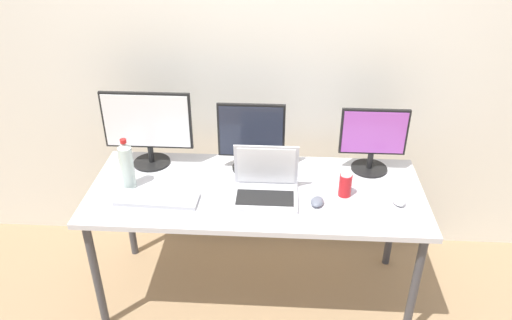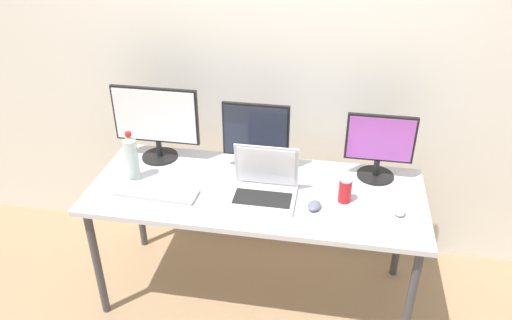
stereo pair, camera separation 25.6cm
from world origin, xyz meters
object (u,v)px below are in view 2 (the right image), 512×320
Objects in this scene: monitor_left at (156,121)px; soda_can_near_keyboard at (345,191)px; mouse_by_laptop at (314,206)px; water_bottle at (131,158)px; work_desk at (256,199)px; keyboard_main at (157,193)px; monitor_right at (379,146)px; monitor_center at (256,137)px; laptop_silver at (264,186)px; mouse_by_keyboard at (399,210)px.

monitor_left reaches higher than soda_can_near_keyboard.
water_bottle reaches higher than mouse_by_laptop.
monitor_left reaches higher than work_desk.
keyboard_main reaches higher than work_desk.
water_bottle is at bearing -169.14° from monitor_right.
monitor_center is at bearing 150.94° from mouse_by_laptop.
monitor_center is 0.61m from keyboard_main.
work_desk is at bearing -79.54° from monitor_center.
monitor_right is at bearing 63.14° from mouse_by_laptop.
monitor_right is 0.66m from laptop_silver.
laptop_silver is at bearing -23.02° from monitor_left.
soda_can_near_keyboard is (0.96, 0.11, 0.05)m from keyboard_main.
water_bottle is (-1.00, 0.11, 0.12)m from mouse_by_laptop.
monitor_right is at bearing 58.38° from soda_can_near_keyboard.
work_desk is 0.52m from keyboard_main.
monitor_right is at bearing 20.89° from work_desk.
monitor_left is at bearing 109.91° from keyboard_main.
monitor_left is at bearing -179.70° from monitor_right.
monitor_right is 0.39m from mouse_by_keyboard.
monitor_left is 1.33× the size of monitor_right.
monitor_left is at bearing 156.98° from laptop_silver.
monitor_right is (1.25, 0.01, -0.05)m from monitor_left.
monitor_left is 5.52× the size of mouse_by_laptop.
monitor_right reaches higher than soda_can_near_keyboard.
water_bottle reaches higher than work_desk.
keyboard_main is 4.72× the size of mouse_by_laptop.
laptop_silver is at bearing -176.64° from soda_can_near_keyboard.
monitor_right is at bearing 20.90° from keyboard_main.
keyboard_main is at bearing 172.18° from mouse_by_keyboard.
monitor_right is 1.21m from keyboard_main.
monitor_center is at bearing -2.28° from monitor_left.
mouse_by_laptop is at bearing -20.75° from monitor_left.
mouse_by_keyboard is (1.35, -0.32, -0.22)m from monitor_left.
monitor_left is 0.45m from keyboard_main.
mouse_by_laptop is at bearing -6.31° from water_bottle.
mouse_by_keyboard is 1.42m from water_bottle.
monitor_right is 4.13× the size of mouse_by_laptop.
work_desk is 0.71m from water_bottle.
laptop_silver is at bearing 166.76° from mouse_by_keyboard.
mouse_by_laptop is at bearing -130.71° from monitor_right.
laptop_silver is (-0.58, -0.29, -0.13)m from monitor_right.
monitor_right reaches higher than keyboard_main.
mouse_by_keyboard is (0.10, -0.33, -0.18)m from monitor_right.
mouse_by_laptop is 1.01m from water_bottle.
monitor_right is at bearing 26.83° from laptop_silver.
mouse_by_keyboard is at bearing 18.32° from mouse_by_laptop.
mouse_by_laptop is at bearing -14.71° from laptop_silver.
keyboard_main is 3.38× the size of soda_can_near_keyboard.
keyboard_main is 1.49× the size of water_bottle.
monitor_center is at bearing 39.39° from keyboard_main.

